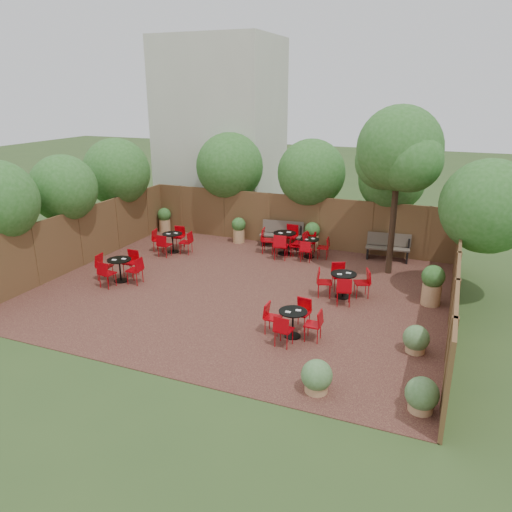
% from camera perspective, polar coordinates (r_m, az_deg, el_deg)
% --- Properties ---
extents(ground, '(80.00, 80.00, 0.00)m').
position_cam_1_polar(ground, '(15.15, -1.76, -4.01)').
color(ground, '#354F23').
rests_on(ground, ground).
extents(courtyard_paving, '(12.00, 10.00, 0.02)m').
position_cam_1_polar(courtyard_paving, '(15.15, -1.76, -3.97)').
color(courtyard_paving, '#3E1C19').
rests_on(courtyard_paving, ground).
extents(fence_back, '(12.00, 0.08, 2.00)m').
position_cam_1_polar(fence_back, '(19.27, 4.28, 4.10)').
color(fence_back, brown).
rests_on(fence_back, ground).
extents(fence_left, '(0.08, 10.00, 2.00)m').
position_cam_1_polar(fence_left, '(17.99, -19.54, 1.98)').
color(fence_left, brown).
rests_on(fence_left, ground).
extents(fence_right, '(0.08, 10.00, 2.00)m').
position_cam_1_polar(fence_right, '(13.64, 21.93, -3.55)').
color(fence_right, brown).
rests_on(fence_right, ground).
extents(neighbour_building, '(5.00, 4.00, 8.00)m').
position_cam_1_polar(neighbour_building, '(23.20, -4.05, 14.12)').
color(neighbour_building, beige).
rests_on(neighbour_building, ground).
extents(overhang_foliage, '(15.83, 10.79, 2.75)m').
position_cam_1_polar(overhang_foliage, '(17.68, -2.24, 8.67)').
color(overhang_foliage, '#2A611F').
rests_on(overhang_foliage, ground).
extents(courtyard_tree, '(2.78, 2.68, 5.41)m').
position_cam_1_polar(courtyard_tree, '(16.19, 16.13, 11.25)').
color(courtyard_tree, black).
rests_on(courtyard_tree, courtyard_paving).
extents(park_bench_left, '(1.65, 0.68, 1.00)m').
position_cam_1_polar(park_bench_left, '(19.16, 2.99, 2.58)').
color(park_bench_left, brown).
rests_on(park_bench_left, courtyard_paving).
extents(park_bench_right, '(1.57, 0.66, 0.94)m').
position_cam_1_polar(park_bench_right, '(18.29, 14.98, 1.08)').
color(park_bench_right, brown).
rests_on(park_bench_right, courtyard_paving).
extents(bistro_tables, '(8.39, 7.61, 0.95)m').
position_cam_1_polar(bistro_tables, '(16.33, -0.57, -0.59)').
color(bistro_tables, black).
rests_on(bistro_tables, courtyard_paving).
extents(planters, '(11.68, 4.22, 1.17)m').
position_cam_1_polar(planters, '(17.92, 3.54, 1.67)').
color(planters, tan).
rests_on(planters, courtyard_paving).
extents(low_shrubs, '(2.66, 3.05, 0.69)m').
position_cam_1_polar(low_shrubs, '(10.80, 14.54, -12.63)').
color(low_shrubs, tan).
rests_on(low_shrubs, courtyard_paving).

